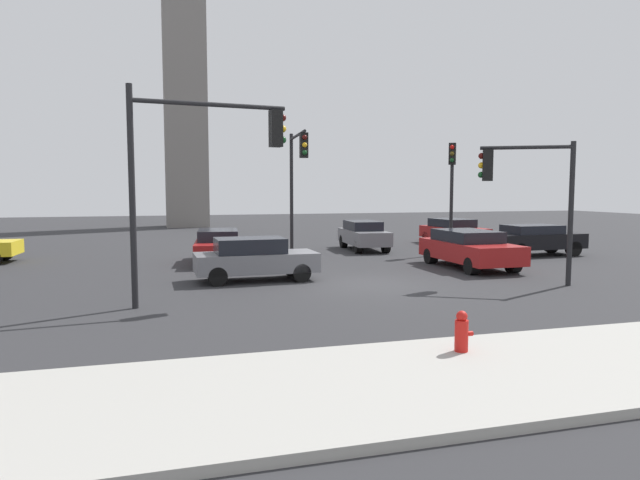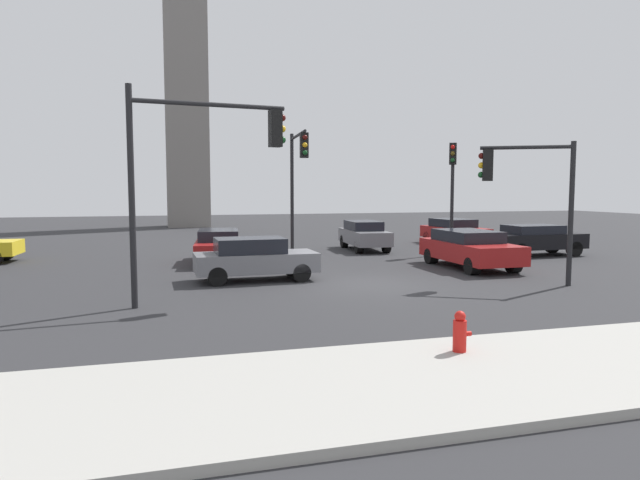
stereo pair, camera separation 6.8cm
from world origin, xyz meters
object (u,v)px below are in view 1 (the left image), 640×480
at_px(fire_hydrant, 462,332).
at_px(car_3, 535,239).
at_px(traffic_light_0, 297,167).
at_px(car_0, 254,258).
at_px(traffic_light_1, 526,183).
at_px(car_1, 469,248).
at_px(car_4, 364,235).
at_px(car_5, 453,231).
at_px(traffic_light_2, 204,153).
at_px(car_6, 218,245).
at_px(traffic_light_3, 452,177).

xyz_separation_m(fire_hydrant, car_3, (11.42, 13.24, 0.26)).
height_order(traffic_light_0, car_0, traffic_light_0).
height_order(traffic_light_0, fire_hydrant, traffic_light_0).
distance_m(traffic_light_1, car_1, 4.55).
distance_m(traffic_light_1, car_4, 11.34).
height_order(traffic_light_0, car_5, traffic_light_0).
xyz_separation_m(traffic_light_1, car_0, (-8.18, 3.02, -2.50)).
distance_m(traffic_light_2, car_5, 19.39).
height_order(traffic_light_0, car_3, traffic_light_0).
height_order(traffic_light_1, car_1, traffic_light_1).
height_order(car_1, car_5, car_1).
distance_m(traffic_light_1, traffic_light_2, 10.05).
height_order(car_4, car_6, car_4).
bearing_deg(car_0, traffic_light_1, -21.28).
relative_size(traffic_light_2, traffic_light_3, 1.09).
bearing_deg(traffic_light_2, car_4, 45.85).
bearing_deg(car_6, car_5, 114.42).
xyz_separation_m(traffic_light_2, car_4, (8.65, 11.25, -3.20)).
distance_m(car_0, car_4, 10.48).
bearing_deg(car_3, car_5, 97.95).
bearing_deg(car_4, car_5, 106.81).
bearing_deg(fire_hydrant, traffic_light_1, 47.64).
height_order(traffic_light_0, car_1, traffic_light_0).
relative_size(traffic_light_0, car_5, 1.29).
xyz_separation_m(traffic_light_0, traffic_light_3, (7.37, -0.25, -0.40)).
relative_size(traffic_light_1, car_6, 1.03).
xyz_separation_m(car_1, car_3, (5.03, 2.76, -0.00)).
distance_m(traffic_light_0, car_0, 7.02).
distance_m(traffic_light_2, car_3, 17.10).
xyz_separation_m(car_1, car_4, (-1.67, 7.17, -0.00)).
relative_size(fire_hydrant, car_5, 0.17).
relative_size(traffic_light_0, traffic_light_1, 1.24).
distance_m(traffic_light_0, car_3, 11.35).
height_order(car_0, car_5, car_0).
relative_size(car_3, car_6, 1.00).
bearing_deg(traffic_light_1, traffic_light_2, 30.97).
height_order(car_1, car_4, same).
xyz_separation_m(traffic_light_1, car_6, (-8.86, 8.05, -2.52)).
distance_m(car_0, car_6, 5.07).
bearing_deg(traffic_light_0, car_1, 54.95).
distance_m(traffic_light_0, car_4, 5.67).
bearing_deg(traffic_light_3, car_1, 12.35).
relative_size(car_4, car_6, 0.95).
xyz_separation_m(traffic_light_3, car_4, (-3.38, 2.65, -2.83)).
bearing_deg(car_4, fire_hydrant, -11.07).
bearing_deg(traffic_light_2, car_5, 34.52).
bearing_deg(fire_hydrant, car_3, 49.21).
distance_m(traffic_light_2, traffic_light_3, 14.79).
relative_size(traffic_light_2, car_3, 1.30).
distance_m(traffic_light_1, traffic_light_3, 8.57).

